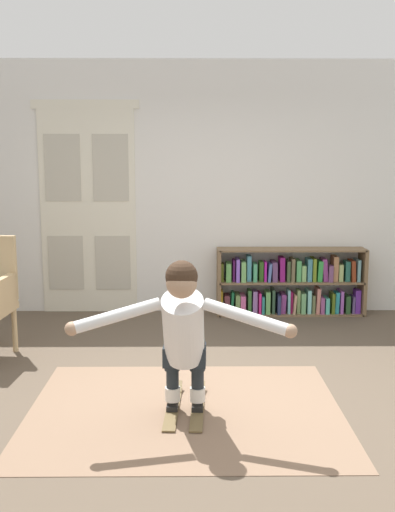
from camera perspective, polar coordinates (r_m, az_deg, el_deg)
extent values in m
plane|color=brown|center=(4.66, 1.21, -13.30)|extent=(7.20, 7.20, 0.00)
cube|color=silver|center=(6.91, 0.61, 6.53)|extent=(6.00, 0.10, 2.90)
cube|color=silver|center=(7.03, -12.72, 4.10)|extent=(0.55, 0.04, 2.35)
cube|color=#B6B1A0|center=(6.98, -12.91, 8.31)|extent=(0.41, 0.01, 0.76)
cube|color=#B6B1A0|center=(7.09, -12.59, -0.65)|extent=(0.41, 0.01, 0.64)
cube|color=silver|center=(6.93, -8.27, 4.17)|extent=(0.55, 0.04, 2.35)
cube|color=#B6B1A0|center=(6.89, -8.39, 8.44)|extent=(0.41, 0.01, 0.76)
cube|color=#B6B1A0|center=(6.99, -8.18, -0.65)|extent=(0.41, 0.01, 0.64)
cube|color=silver|center=(6.97, -10.82, 14.21)|extent=(1.22, 0.04, 0.10)
cube|color=#836751|center=(4.41, -1.20, -14.65)|extent=(2.25, 1.80, 0.01)
cube|color=brown|center=(6.84, 2.07, -2.49)|extent=(0.04, 0.30, 0.77)
cube|color=brown|center=(7.12, 15.63, -2.38)|extent=(0.04, 0.30, 0.77)
cube|color=brown|center=(7.02, 8.90, -5.46)|extent=(1.67, 0.30, 0.02)
cube|color=brown|center=(6.93, 8.98, -2.45)|extent=(1.67, 0.30, 0.02)
cube|color=brown|center=(6.86, 9.06, 0.63)|extent=(1.67, 0.30, 0.02)
cube|color=gold|center=(6.90, 2.33, -4.38)|extent=(0.03, 0.17, 0.27)
cube|color=brown|center=(6.92, 2.88, -4.58)|extent=(0.07, 0.19, 0.21)
cube|color=#1B6B3F|center=(6.90, 3.36, -4.45)|extent=(0.04, 0.16, 0.25)
cube|color=#6C8E4F|center=(6.92, 3.87, -4.54)|extent=(0.05, 0.23, 0.22)
cube|color=#D35D9B|center=(6.92, 4.37, -4.59)|extent=(0.06, 0.23, 0.21)
cube|color=#346831|center=(6.91, 5.01, -4.35)|extent=(0.04, 0.18, 0.28)
cube|color=#9A70B9|center=(6.92, 5.54, -4.39)|extent=(0.05, 0.16, 0.26)
cube|color=#D62882|center=(6.92, 5.99, -4.49)|extent=(0.03, 0.21, 0.24)
cube|color=teal|center=(6.93, 6.28, -4.63)|extent=(0.03, 0.22, 0.20)
cube|color=#68B25F|center=(6.93, 6.75, -4.41)|extent=(0.05, 0.18, 0.26)
cube|color=#305038|center=(6.96, 7.27, -4.26)|extent=(0.03, 0.22, 0.28)
cube|color=navy|center=(6.95, 7.79, -4.57)|extent=(0.04, 0.23, 0.22)
cube|color=#893C86|center=(6.99, 8.20, -4.47)|extent=(0.06, 0.21, 0.23)
cube|color=#7BC7CF|center=(6.96, 8.75, -4.30)|extent=(0.03, 0.17, 0.28)
cube|color=#9A174F|center=(6.99, 9.01, -4.39)|extent=(0.03, 0.14, 0.25)
cube|color=tan|center=(6.98, 9.28, -4.52)|extent=(0.04, 0.22, 0.22)
cube|color=#9ABA75|center=(7.00, 9.67, -4.29)|extent=(0.04, 0.14, 0.27)
cube|color=#6CAE71|center=(7.00, 10.10, -4.44)|extent=(0.05, 0.18, 0.24)
cube|color=#86D8D4|center=(7.04, 10.61, -4.24)|extent=(0.04, 0.23, 0.27)
cube|color=#626D45|center=(7.04, 11.03, -4.49)|extent=(0.03, 0.21, 0.21)
cube|color=tan|center=(7.03, 11.46, -4.17)|extent=(0.05, 0.21, 0.30)
cube|color=#954C86|center=(7.06, 11.83, -4.57)|extent=(0.05, 0.22, 0.19)
cube|color=#52C7AF|center=(7.06, 12.31, -4.62)|extent=(0.04, 0.20, 0.18)
cube|color=#4E671D|center=(7.06, 12.86, -4.40)|extent=(0.03, 0.19, 0.24)
cube|color=teal|center=(7.08, 13.25, -4.36)|extent=(0.05, 0.14, 0.25)
cube|color=#9C54B8|center=(7.11, 13.61, -4.23)|extent=(0.03, 0.22, 0.27)
cube|color=#29502A|center=(7.12, 14.19, -4.46)|extent=(0.05, 0.20, 0.21)
cube|color=#5D4884|center=(7.14, 14.70, -4.50)|extent=(0.03, 0.18, 0.20)
cube|color=purple|center=(7.13, 15.13, -4.21)|extent=(0.06, 0.14, 0.28)
cube|color=#4E591A|center=(6.82, 2.38, -1.56)|extent=(0.03, 0.15, 0.21)
cube|color=#5A9C4E|center=(6.82, 2.99, -1.53)|extent=(0.06, 0.20, 0.22)
cube|color=#4F1754|center=(6.83, 3.51, -1.36)|extent=(0.03, 0.16, 0.25)
cube|color=#8358D7|center=(6.83, 3.87, -1.32)|extent=(0.04, 0.24, 0.26)
cube|color=#6DAC60|center=(6.84, 4.42, -1.44)|extent=(0.05, 0.23, 0.23)
cube|color=#54A1BB|center=(6.86, 4.97, -1.15)|extent=(0.05, 0.15, 0.30)
cube|color=#45A06F|center=(6.85, 5.55, -1.55)|extent=(0.04, 0.18, 0.21)
cube|color=#2C571C|center=(6.87, 6.13, -1.43)|extent=(0.05, 0.16, 0.23)
cube|color=#C822AB|center=(6.87, 6.53, -1.45)|extent=(0.03, 0.15, 0.23)
cube|color=#4F6AAB|center=(6.86, 6.94, -1.55)|extent=(0.05, 0.20, 0.21)
cube|color=#603E6C|center=(6.89, 7.39, -1.43)|extent=(0.06, 0.23, 0.23)
cube|color=#831A70|center=(6.89, 8.12, -1.23)|extent=(0.06, 0.18, 0.28)
cube|color=#3C5131|center=(6.91, 8.68, -1.39)|extent=(0.04, 0.23, 0.24)
cube|color=brown|center=(6.89, 9.11, -1.30)|extent=(0.04, 0.21, 0.27)
cube|color=#52AB62|center=(6.94, 9.64, -1.35)|extent=(0.05, 0.20, 0.24)
cube|color=#85BD70|center=(6.93, 10.17, -1.63)|extent=(0.05, 0.14, 0.18)
cube|color=teal|center=(6.95, 10.68, -1.27)|extent=(0.05, 0.19, 0.26)
cube|color=olive|center=(6.97, 11.10, -1.24)|extent=(0.04, 0.22, 0.27)
cube|color=green|center=(6.97, 11.66, -1.38)|extent=(0.06, 0.19, 0.24)
cube|color=#853680|center=(6.99, 12.10, -1.27)|extent=(0.07, 0.19, 0.27)
cube|color=#6D436D|center=(6.98, 12.64, -1.60)|extent=(0.05, 0.18, 0.19)
cube|color=#A7754D|center=(7.02, 13.08, -1.15)|extent=(0.05, 0.19, 0.29)
cube|color=#99AE68|center=(7.03, 13.56, -1.52)|extent=(0.05, 0.18, 0.20)
cube|color=#235D50|center=(7.04, 14.20, -1.39)|extent=(0.05, 0.16, 0.23)
cube|color=maroon|center=(7.06, 14.67, -1.34)|extent=(0.06, 0.21, 0.24)
cube|color=#6B9DA5|center=(7.07, 15.15, -1.29)|extent=(0.04, 0.21, 0.25)
cylinder|color=tan|center=(5.83, -17.25, -6.83)|extent=(0.05, 0.05, 0.42)
cube|color=tan|center=(5.49, -18.32, -3.47)|extent=(0.10, 0.56, 0.28)
cube|color=brown|center=(4.41, -2.41, -14.50)|extent=(0.12, 0.74, 0.01)
cube|color=brown|center=(4.71, -2.08, -12.49)|extent=(0.10, 0.12, 0.06)
cube|color=black|center=(4.38, -2.43, -14.32)|extent=(0.09, 0.12, 0.04)
cube|color=brown|center=(4.40, 0.01, -14.55)|extent=(0.12, 0.74, 0.01)
cube|color=brown|center=(4.70, 0.17, -12.53)|extent=(0.10, 0.12, 0.06)
cube|color=black|center=(4.37, 0.00, -14.37)|extent=(0.09, 0.12, 0.04)
cylinder|color=white|center=(4.36, -2.42, -13.16)|extent=(0.12, 0.12, 0.10)
cylinder|color=#1D2429|center=(4.29, -2.44, -10.69)|extent=(0.09, 0.09, 0.30)
cylinder|color=#1D2429|center=(4.23, -2.48, -9.53)|extent=(0.12, 0.12, 0.22)
cylinder|color=white|center=(4.35, 0.01, -13.21)|extent=(0.12, 0.12, 0.10)
cylinder|color=#1D2429|center=(4.28, 0.01, -10.73)|extent=(0.09, 0.09, 0.30)
cylinder|color=#1D2429|center=(4.22, -0.01, -9.57)|extent=(0.12, 0.12, 0.22)
cube|color=#1D2429|center=(4.22, -1.24, -9.53)|extent=(0.31, 0.19, 0.14)
cylinder|color=silver|center=(4.03, -1.36, -7.05)|extent=(0.30, 0.51, 0.59)
sphere|color=tan|center=(3.77, -1.56, -2.63)|extent=(0.21, 0.21, 0.20)
sphere|color=#382619|center=(3.77, -1.55, -2.00)|extent=(0.22, 0.22, 0.21)
cylinder|color=silver|center=(3.83, -7.84, -5.74)|extent=(0.58, 0.25, 0.20)
sphere|color=tan|center=(3.80, -12.05, -6.88)|extent=(0.09, 0.09, 0.09)
cylinder|color=silver|center=(3.77, 4.77, -5.90)|extent=(0.57, 0.30, 0.20)
sphere|color=tan|center=(3.72, 8.95, -7.17)|extent=(0.09, 0.09, 0.09)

